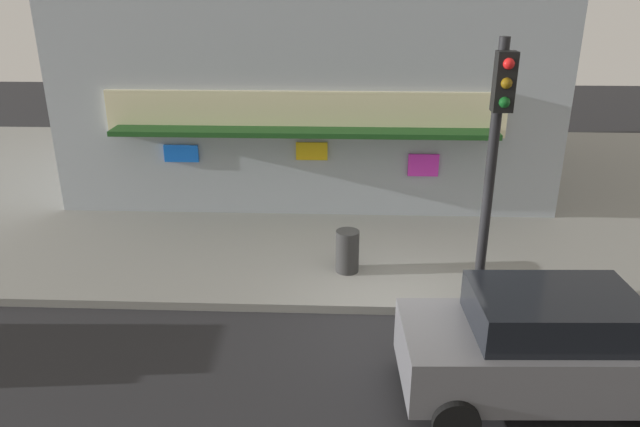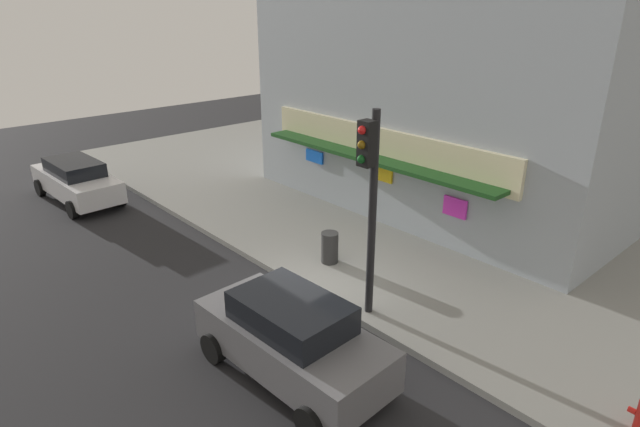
{
  "view_description": "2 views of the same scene",
  "coord_description": "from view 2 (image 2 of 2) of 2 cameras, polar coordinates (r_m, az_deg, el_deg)",
  "views": [
    {
      "loc": [
        -1.03,
        -9.5,
        5.71
      ],
      "look_at": [
        -1.51,
        1.74,
        1.3
      ],
      "focal_mm": 33.31,
      "sensor_mm": 36.0,
      "label": 1
    },
    {
      "loc": [
        8.59,
        -7.52,
        6.9
      ],
      "look_at": [
        -0.66,
        0.83,
        1.86
      ],
      "focal_mm": 29.55,
      "sensor_mm": 36.0,
      "label": 2
    }
  ],
  "objects": [
    {
      "name": "parked_car_grey",
      "position": [
        10.44,
        -3.07,
        -13.24
      ],
      "size": [
        4.2,
        2.1,
        1.72
      ],
      "color": "slate",
      "rests_on": "ground_plane"
    },
    {
      "name": "corner_building",
      "position": [
        19.63,
        15.13,
        13.01
      ],
      "size": [
        12.58,
        9.24,
        7.84
      ],
      "color": "#9EA8B2",
      "rests_on": "sidewalk"
    },
    {
      "name": "parked_car_white",
      "position": [
        21.32,
        -24.87,
        3.31
      ],
      "size": [
        4.63,
        2.04,
        1.55
      ],
      "color": "silver",
      "rests_on": "ground_plane"
    },
    {
      "name": "sidewalk",
      "position": [
        18.14,
        15.89,
        -0.97
      ],
      "size": [
        35.2,
        13.84,
        0.17
      ],
      "primitive_type": "cube",
      "color": "gray",
      "rests_on": "ground_plane"
    },
    {
      "name": "traffic_light",
      "position": [
        11.19,
        5.42,
        2.64
      ],
      "size": [
        0.32,
        0.58,
        4.73
      ],
      "color": "black",
      "rests_on": "sidewalk"
    },
    {
      "name": "trash_can",
      "position": [
        14.52,
        1.06,
        -3.7
      ],
      "size": [
        0.48,
        0.48,
        0.88
      ],
      "primitive_type": "cylinder",
      "color": "#2D2D2D",
      "rests_on": "sidewalk"
    },
    {
      "name": "ground_plane",
      "position": [
        13.34,
        -0.75,
        -9.15
      ],
      "size": [
        52.8,
        52.8,
        0.0
      ],
      "primitive_type": "plane",
      "color": "#232326"
    }
  ]
}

